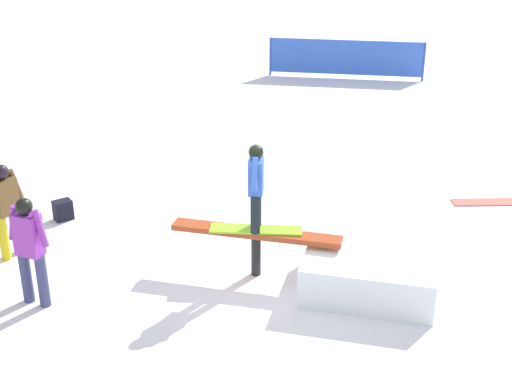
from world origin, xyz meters
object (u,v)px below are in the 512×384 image
at_px(rail_feature, 256,237).
at_px(loose_snowboard_coral, 489,202).
at_px(main_rider_on_rail, 256,190).
at_px(backpack_on_snow, 63,210).
at_px(bystander_brown, 6,206).
at_px(bystander_purple, 30,246).

distance_m(rail_feature, loose_snowboard_coral, 4.91).
height_order(main_rider_on_rail, backpack_on_snow, main_rider_on_rail).
bearing_deg(main_rider_on_rail, rail_feature, 0.00).
bearing_deg(backpack_on_snow, loose_snowboard_coral, -29.32).
distance_m(rail_feature, bystander_brown, 3.78).
xyz_separation_m(rail_feature, main_rider_on_rail, (0.00, 0.00, 0.74)).
relative_size(loose_snowboard_coral, backpack_on_snow, 3.89).
xyz_separation_m(bystander_brown, bystander_purple, (-1.37, 0.68, 0.04)).
xyz_separation_m(bystander_purple, loose_snowboard_coral, (-4.02, -6.77, -0.87)).
bearing_deg(bystander_purple, loose_snowboard_coral, 47.76).
bearing_deg(loose_snowboard_coral, bystander_purple, 22.71).
xyz_separation_m(bystander_purple, backpack_on_snow, (1.72, -1.98, -0.71)).
height_order(main_rider_on_rail, bystander_brown, main_rider_on_rail).
bearing_deg(rail_feature, bystander_brown, 5.18).
bearing_deg(backpack_on_snow, bystander_purple, -118.20).
bearing_deg(loose_snowboard_coral, backpack_on_snow, 3.27).
distance_m(main_rider_on_rail, loose_snowboard_coral, 5.05).
relative_size(main_rider_on_rail, bystander_brown, 0.87).
relative_size(bystander_brown, bystander_purple, 0.95).
distance_m(main_rider_on_rail, backpack_on_snow, 3.93).
bearing_deg(loose_snowboard_coral, main_rider_on_rail, 29.07).
bearing_deg(main_rider_on_rail, bystander_brown, -4.00).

